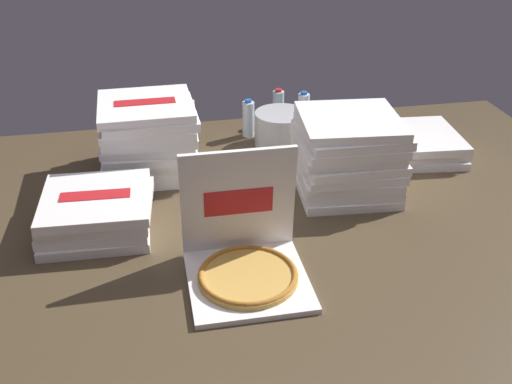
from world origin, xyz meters
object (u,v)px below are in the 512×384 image
Objects in this scene: pizza_stack_left_far at (150,137)px; pizza_stack_right_far at (348,155)px; pizza_stack_right_mid at (97,212)px; pizza_stack_center_far at (415,143)px; water_bottle_1 at (248,119)px; ice_bucket at (281,129)px; open_pizza_box at (245,256)px; water_bottle_2 at (303,110)px; water_bottle_0 at (278,107)px.

pizza_stack_right_far is at bearing -22.83° from pizza_stack_left_far.
pizza_stack_right_mid is 0.99× the size of pizza_stack_center_far.
pizza_stack_left_far reaches higher than pizza_stack_center_far.
water_bottle_1 is (-0.32, 0.67, -0.08)m from pizza_stack_right_far.
pizza_stack_center_far is at bearing 32.24° from pizza_stack_right_far.
ice_bucket is (-0.17, 0.53, -0.09)m from pizza_stack_right_far.
pizza_stack_left_far is at bearing 107.92° from open_pizza_box.
pizza_stack_right_far is 0.73m from water_bottle_2.
ice_bucket is at bearing -99.15° from water_bottle_0.
pizza_stack_right_mid reaches higher than pizza_stack_center_far.
pizza_stack_left_far is at bearing 177.08° from pizza_stack_center_far.
water_bottle_2 reaches higher than pizza_stack_center_far.
open_pizza_box is at bearing -107.55° from water_bottle_0.
open_pizza_box is 1.23m from water_bottle_1.
pizza_stack_right_mid is 2.28× the size of water_bottle_2.
water_bottle_1 and water_bottle_2 have the same top height.
open_pizza_box is 1.59× the size of ice_bucket.
water_bottle_2 is (0.13, -0.07, 0.00)m from water_bottle_0.
pizza_stack_center_far is 2.31× the size of water_bottle_1.
pizza_stack_center_far is at bearing -41.25° from water_bottle_0.
pizza_stack_right_far is 2.29× the size of water_bottle_2.
water_bottle_1 is 1.00× the size of water_bottle_2.
water_bottle_0 is at bearing 34.00° from water_bottle_1.
pizza_stack_right_far is (0.55, 0.54, 0.09)m from open_pizza_box.
water_bottle_0 and water_bottle_1 have the same top height.
pizza_stack_left_far is at bearing -155.72° from water_bottle_2.
pizza_stack_center_far is 0.64m from water_bottle_2.
open_pizza_box is at bearing -135.63° from pizza_stack_right_far.
pizza_stack_right_mid is 1.09m from water_bottle_1.
open_pizza_box is 2.16× the size of water_bottle_1.
water_bottle_2 is at bearing 90.17° from pizza_stack_right_far.
pizza_stack_left_far is 2.31× the size of water_bottle_0.
pizza_stack_center_far is at bearing 39.38° from open_pizza_box.
water_bottle_0 is (-0.58, 0.51, 0.04)m from pizza_stack_center_far.
pizza_stack_left_far is 2.31× the size of water_bottle_1.
water_bottle_1 is at bearing 153.67° from pizza_stack_center_far.
pizza_stack_right_mid is at bearing -133.80° from water_bottle_1.
water_bottle_0 is (0.95, 0.92, 0.02)m from pizza_stack_right_mid.
pizza_stack_center_far is 2.31× the size of water_bottle_2.
water_bottle_2 reaches higher than pizza_stack_right_mid.
ice_bucket is 1.36× the size of water_bottle_2.
ice_bucket is (-0.62, 0.24, 0.03)m from pizza_stack_center_far.
pizza_stack_right_far reaches higher than water_bottle_1.
pizza_stack_right_far is at bearing -64.58° from water_bottle_1.
pizza_stack_center_far is 1.70× the size of ice_bucket.
pizza_stack_right_far is 1.00× the size of pizza_stack_left_far.
pizza_stack_right_mid is 1.68× the size of ice_bucket.
water_bottle_2 is at bearing 10.82° from water_bottle_1.
pizza_stack_left_far reaches higher than water_bottle_0.
pizza_stack_right_far reaches higher than water_bottle_0.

